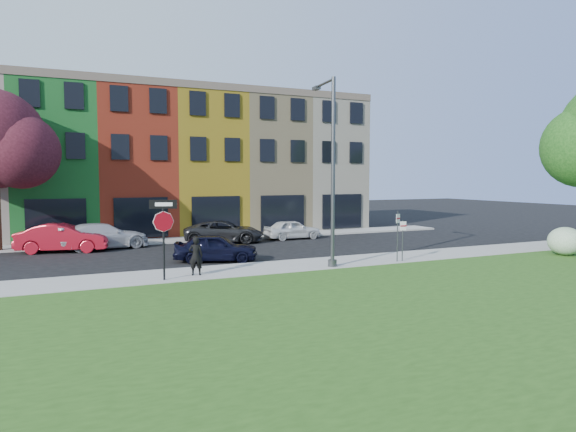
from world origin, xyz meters
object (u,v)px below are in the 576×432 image
sedan_near (216,248)px  street_lamp (331,172)px  stop_sign (163,223)px  man (196,256)px

sedan_near → street_lamp: size_ratio=0.52×
sedan_near → stop_sign: bearing=161.9°
stop_sign → street_lamp: size_ratio=0.37×
man → street_lamp: street_lamp is taller
stop_sign → street_lamp: 7.71m
man → sedan_near: bearing=-104.4°
man → sedan_near: 4.10m
sedan_near → street_lamp: street_lamp is taller
street_lamp → sedan_near: bearing=143.5°
street_lamp → man: bearing=-176.1°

